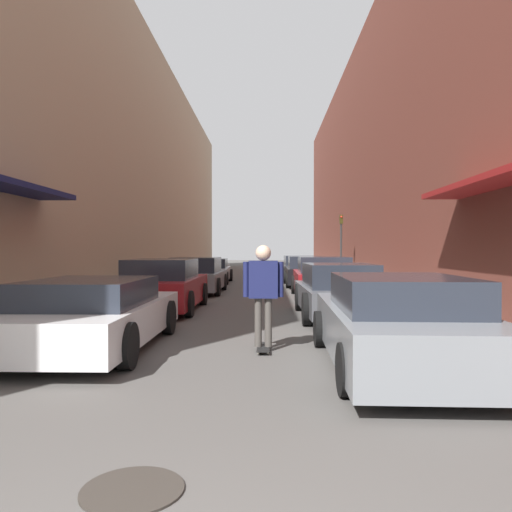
{
  "coord_description": "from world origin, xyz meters",
  "views": [
    {
      "loc": [
        0.49,
        -1.21,
        1.64
      ],
      "look_at": [
        0.17,
        12.79,
        1.45
      ],
      "focal_mm": 35.0,
      "sensor_mm": 36.0,
      "label": 1
    }
  ],
  "objects_px": {
    "parked_car_left_2": "(197,276)",
    "parked_car_right_3": "(306,272)",
    "parked_car_left_1": "(163,286)",
    "parked_car_right_1": "(338,292)",
    "parked_car_right_4": "(299,268)",
    "parked_car_left_0": "(94,314)",
    "parked_car_right_0": "(397,323)",
    "manhole_cover": "(132,490)",
    "skateboarder": "(263,286)",
    "parked_car_right_2": "(323,278)",
    "parked_car_left_3": "(211,271)",
    "traffic_light": "(341,239)"
  },
  "relations": [
    {
      "from": "parked_car_right_3",
      "to": "skateboarder",
      "type": "distance_m",
      "value": 14.36
    },
    {
      "from": "skateboarder",
      "to": "manhole_cover",
      "type": "bearing_deg",
      "value": -100.29
    },
    {
      "from": "parked_car_left_0",
      "to": "parked_car_left_1",
      "type": "relative_size",
      "value": 1.05
    },
    {
      "from": "parked_car_left_1",
      "to": "skateboarder",
      "type": "bearing_deg",
      "value": -62.48
    },
    {
      "from": "parked_car_left_1",
      "to": "parked_car_right_1",
      "type": "bearing_deg",
      "value": -15.96
    },
    {
      "from": "parked_car_left_0",
      "to": "manhole_cover",
      "type": "height_order",
      "value": "parked_car_left_0"
    },
    {
      "from": "parked_car_right_2",
      "to": "manhole_cover",
      "type": "height_order",
      "value": "parked_car_right_2"
    },
    {
      "from": "parked_car_left_0",
      "to": "parked_car_right_4",
      "type": "relative_size",
      "value": 1.07
    },
    {
      "from": "parked_car_left_1",
      "to": "parked_car_right_0",
      "type": "bearing_deg",
      "value": -54.04
    },
    {
      "from": "parked_car_right_4",
      "to": "parked_car_left_2",
      "type": "bearing_deg",
      "value": -115.52
    },
    {
      "from": "parked_car_left_3",
      "to": "parked_car_right_3",
      "type": "bearing_deg",
      "value": -23.12
    },
    {
      "from": "parked_car_right_3",
      "to": "manhole_cover",
      "type": "bearing_deg",
      "value": -97.86
    },
    {
      "from": "skateboarder",
      "to": "parked_car_right_1",
      "type": "bearing_deg",
      "value": 65.97
    },
    {
      "from": "parked_car_left_2",
      "to": "parked_car_right_1",
      "type": "bearing_deg",
      "value": -56.95
    },
    {
      "from": "parked_car_right_1",
      "to": "skateboarder",
      "type": "xyz_separation_m",
      "value": [
        -1.75,
        -3.93,
        0.42
      ]
    },
    {
      "from": "parked_car_right_2",
      "to": "parked_car_right_4",
      "type": "height_order",
      "value": "parked_car_right_2"
    },
    {
      "from": "traffic_light",
      "to": "parked_car_right_4",
      "type": "bearing_deg",
      "value": 126.64
    },
    {
      "from": "parked_car_left_0",
      "to": "parked_car_right_3",
      "type": "distance_m",
      "value": 14.87
    },
    {
      "from": "parked_car_right_0",
      "to": "parked_car_right_4",
      "type": "distance_m",
      "value": 20.86
    },
    {
      "from": "parked_car_right_1",
      "to": "parked_car_right_4",
      "type": "xyz_separation_m",
      "value": [
        0.06,
        15.84,
        -0.01
      ]
    },
    {
      "from": "parked_car_left_2",
      "to": "parked_car_right_3",
      "type": "bearing_deg",
      "value": 40.12
    },
    {
      "from": "parked_car_left_2",
      "to": "parked_car_right_3",
      "type": "height_order",
      "value": "parked_car_left_2"
    },
    {
      "from": "parked_car_right_3",
      "to": "skateboarder",
      "type": "xyz_separation_m",
      "value": [
        -1.77,
        -14.24,
        0.41
      ]
    },
    {
      "from": "parked_car_left_2",
      "to": "parked_car_right_4",
      "type": "xyz_separation_m",
      "value": [
        4.39,
        9.19,
        -0.02
      ]
    },
    {
      "from": "parked_car_right_3",
      "to": "parked_car_right_4",
      "type": "distance_m",
      "value": 5.53
    },
    {
      "from": "parked_car_right_1",
      "to": "parked_car_right_3",
      "type": "distance_m",
      "value": 10.31
    },
    {
      "from": "parked_car_left_1",
      "to": "skateboarder",
      "type": "height_order",
      "value": "skateboarder"
    },
    {
      "from": "parked_car_left_1",
      "to": "parked_car_right_1",
      "type": "distance_m",
      "value": 4.65
    },
    {
      "from": "parked_car_left_0",
      "to": "traffic_light",
      "type": "bearing_deg",
      "value": 69.05
    },
    {
      "from": "parked_car_left_1",
      "to": "parked_car_right_0",
      "type": "relative_size",
      "value": 0.94
    },
    {
      "from": "parked_car_left_3",
      "to": "parked_car_right_4",
      "type": "bearing_deg",
      "value": 39.07
    },
    {
      "from": "parked_car_left_2",
      "to": "parked_car_right_3",
      "type": "xyz_separation_m",
      "value": [
        4.34,
        3.66,
        -0.0
      ]
    },
    {
      "from": "parked_car_right_0",
      "to": "parked_car_right_2",
      "type": "bearing_deg",
      "value": 89.5
    },
    {
      "from": "parked_car_right_2",
      "to": "skateboarder",
      "type": "height_order",
      "value": "skateboarder"
    },
    {
      "from": "parked_car_left_2",
      "to": "manhole_cover",
      "type": "relative_size",
      "value": 6.14
    },
    {
      "from": "parked_car_right_1",
      "to": "parked_car_right_3",
      "type": "bearing_deg",
      "value": 89.94
    },
    {
      "from": "parked_car_right_1",
      "to": "skateboarder",
      "type": "height_order",
      "value": "skateboarder"
    },
    {
      "from": "parked_car_left_0",
      "to": "parked_car_left_1",
      "type": "bearing_deg",
      "value": 89.38
    },
    {
      "from": "parked_car_left_1",
      "to": "parked_car_left_3",
      "type": "distance_m",
      "value": 10.92
    },
    {
      "from": "manhole_cover",
      "to": "parked_car_left_1",
      "type": "bearing_deg",
      "value": 100.73
    },
    {
      "from": "parked_car_right_1",
      "to": "parked_car_right_4",
      "type": "relative_size",
      "value": 1.01
    },
    {
      "from": "parked_car_right_1",
      "to": "traffic_light",
      "type": "bearing_deg",
      "value": 81.34
    },
    {
      "from": "parked_car_right_0",
      "to": "manhole_cover",
      "type": "xyz_separation_m",
      "value": [
        -2.7,
        -3.57,
        -0.61
      ]
    },
    {
      "from": "parked_car_right_2",
      "to": "parked_car_right_4",
      "type": "relative_size",
      "value": 1.02
    },
    {
      "from": "parked_car_left_0",
      "to": "parked_car_left_3",
      "type": "xyz_separation_m",
      "value": [
        0.1,
        16.06,
        0.0
      ]
    },
    {
      "from": "parked_car_right_0",
      "to": "parked_car_right_2",
      "type": "height_order",
      "value": "parked_car_right_2"
    },
    {
      "from": "parked_car_left_0",
      "to": "parked_car_right_2",
      "type": "distance_m",
      "value": 10.06
    },
    {
      "from": "parked_car_left_0",
      "to": "parked_car_right_4",
      "type": "bearing_deg",
      "value": 76.9
    },
    {
      "from": "parked_car_right_4",
      "to": "traffic_light",
      "type": "xyz_separation_m",
      "value": [
        1.95,
        -2.63,
        1.53
      ]
    },
    {
      "from": "parked_car_left_0",
      "to": "parked_car_right_1",
      "type": "xyz_separation_m",
      "value": [
        4.52,
        3.86,
        0.05
      ]
    }
  ]
}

